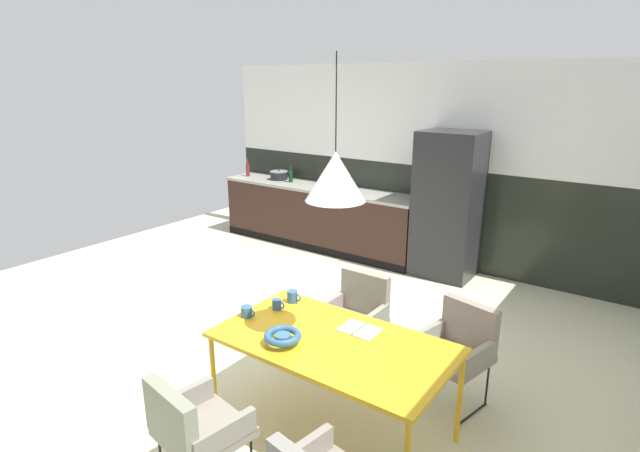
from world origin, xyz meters
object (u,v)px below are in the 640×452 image
mug_dark_espresso (293,297)px  open_book (359,330)px  pendant_lamp_over_table_near (335,176)px  fruit_bowl (283,337)px  dining_table (333,346)px  mug_wide_latte (277,304)px  armchair_corner_seat (460,342)px  armchair_facing_counter (191,424)px  mug_white_ceramic (247,312)px  bottle_vinegar_dark (248,170)px  cooking_pot (279,175)px  refrigerator_column (448,205)px  bottle_wine_green (291,176)px  armchair_head_of_table (358,309)px

mug_dark_espresso → open_book: bearing=-7.5°
pendant_lamp_over_table_near → fruit_bowl: bearing=-135.0°
dining_table → mug_wide_latte: bearing=167.2°
fruit_bowl → mug_wide_latte: fruit_bowl is taller
armchair_corner_seat → fruit_bowl: fruit_bowl is taller
fruit_bowl → mug_dark_espresso: mug_dark_espresso is taller
open_book → mug_dark_espresso: size_ratio=2.07×
armchair_facing_counter → fruit_bowl: bearing=92.2°
mug_white_ceramic → bottle_vinegar_dark: (-3.17, 3.35, 0.25)m
armchair_corner_seat → bottle_vinegar_dark: size_ratio=2.80×
armchair_facing_counter → cooking_pot: bearing=133.6°
refrigerator_column → mug_wide_latte: refrigerator_column is taller
fruit_bowl → mug_white_ceramic: bearing=162.4°
refrigerator_column → mug_white_ceramic: bearing=-93.3°
refrigerator_column → mug_white_ceramic: (-0.19, -3.39, -0.15)m
mug_wide_latte → cooking_pot: 4.19m
mug_dark_espresso → cooking_pot: size_ratio=0.47×
dining_table → mug_dark_espresso: bearing=152.8°
bottle_wine_green → bottle_vinegar_dark: (-0.86, -0.03, 0.01)m
armchair_facing_counter → mug_dark_espresso: size_ratio=6.21×
dining_table → fruit_bowl: fruit_bowl is taller
open_book → bottle_wine_green: bearing=135.2°
armchair_corner_seat → bottle_wine_green: 4.38m
open_book → mug_white_ceramic: (-0.79, -0.31, 0.03)m
fruit_bowl → pendant_lamp_over_table_near: bearing=45.0°
armchair_head_of_table → mug_wide_latte: (-0.27, -0.74, 0.25)m
mug_dark_espresso → bottle_wine_green: 3.86m
fruit_bowl → mug_dark_espresso: 0.65m
armchair_head_of_table → pendant_lamp_over_table_near: (0.34, -0.87, 1.34)m
fruit_bowl → mug_white_ceramic: (-0.47, 0.15, -0.01)m
refrigerator_column → bottle_vinegar_dark: 3.36m
mug_wide_latte → bottle_wine_green: bearing=127.3°
mug_white_ceramic → bottle_wine_green: bearing=124.3°
armchair_corner_seat → fruit_bowl: size_ratio=3.15×
dining_table → armchair_corner_seat: (0.58, 0.86, -0.18)m
armchair_head_of_table → armchair_facing_counter: (0.01, -1.84, 0.00)m
armchair_head_of_table → mug_white_ceramic: armchair_head_of_table is taller
bottle_wine_green → pendant_lamp_over_table_near: size_ratio=0.31×
armchair_corner_seat → mug_wide_latte: size_ratio=7.04×
armchair_corner_seat → cooking_pot: (-3.88, 2.48, 0.48)m
refrigerator_column → open_book: (0.60, -3.08, -0.18)m
dining_table → armchair_corner_seat: armchair_corner_seat is taller
open_book → mug_white_ceramic: 0.85m
mug_wide_latte → pendant_lamp_over_table_near: (0.61, -0.13, 1.08)m
refrigerator_column → armchair_corner_seat: 2.70m
dining_table → bottle_vinegar_dark: bottle_vinegar_dark is taller
open_book → mug_dark_espresso: 0.68m
mug_dark_espresso → bottle_vinegar_dark: bearing=138.0°
dining_table → armchair_head_of_table: size_ratio=1.97×
mug_white_ceramic → bottle_wine_green: 4.10m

